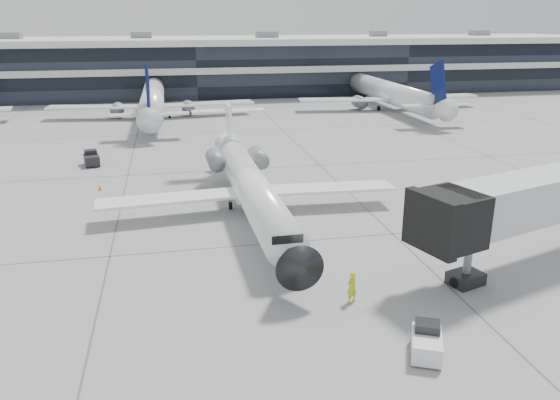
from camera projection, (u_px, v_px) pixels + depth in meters
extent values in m
plane|color=gray|center=(258.00, 245.00, 38.10)|extent=(220.00, 220.00, 0.00)
cube|color=black|center=(194.00, 69.00, 112.70)|extent=(170.00, 22.00, 10.00)
cylinder|color=white|center=(252.00, 189.00, 42.86)|extent=(3.21, 24.05, 2.70)
cone|color=black|center=(294.00, 258.00, 30.47)|extent=(2.76, 2.86, 2.70)
cone|color=white|center=(229.00, 147.00, 55.35)|extent=(2.63, 3.25, 2.56)
cube|color=white|center=(168.00, 199.00, 42.66)|extent=(11.19, 3.59, 0.22)
cube|color=white|center=(327.00, 188.00, 45.37)|extent=(11.11, 3.13, 0.22)
cylinder|color=slate|center=(215.00, 160.00, 49.90)|extent=(1.57, 3.43, 1.50)
cylinder|color=slate|center=(258.00, 157.00, 50.74)|extent=(1.57, 3.43, 1.50)
cube|color=white|center=(229.00, 128.00, 54.12)|extent=(0.34, 2.60, 4.50)
cube|color=white|center=(228.00, 111.00, 53.99)|extent=(7.23, 1.75, 0.16)
cylinder|color=black|center=(278.00, 262.00, 34.72)|extent=(0.19, 0.56, 0.56)
cylinder|color=black|center=(231.00, 206.00, 45.03)|extent=(0.25, 0.64, 0.64)
cylinder|color=black|center=(266.00, 203.00, 45.66)|extent=(0.25, 0.64, 0.64)
cube|color=#A9ACAE|center=(540.00, 196.00, 33.74)|extent=(15.13, 7.44, 2.77)
cube|color=black|center=(450.00, 219.00, 30.20)|extent=(3.69, 4.10, 2.99)
cylinder|color=slate|center=(468.00, 261.00, 31.99)|extent=(0.47, 0.47, 2.99)
cube|color=black|center=(466.00, 278.00, 32.35)|extent=(2.29, 2.01, 0.75)
imported|color=#C5D816|center=(352.00, 287.00, 30.16)|extent=(0.77, 0.66, 1.80)
cube|color=white|center=(427.00, 345.00, 25.43)|extent=(2.17, 2.64, 0.93)
cube|color=black|center=(427.00, 327.00, 25.71)|extent=(1.43, 1.32, 0.52)
cylinder|color=black|center=(413.00, 340.00, 26.42)|extent=(0.36, 0.49, 0.46)
cylinder|color=black|center=(438.00, 343.00, 26.18)|extent=(0.36, 0.49, 0.46)
cylinder|color=black|center=(414.00, 360.00, 24.89)|extent=(0.36, 0.49, 0.46)
cylinder|color=black|center=(439.00, 363.00, 24.65)|extent=(0.36, 0.49, 0.46)
cone|color=orange|center=(100.00, 188.00, 50.02)|extent=(0.32, 0.32, 0.50)
cube|color=orange|center=(100.00, 190.00, 50.09)|extent=(0.36, 0.36, 0.03)
cube|color=black|center=(92.00, 160.00, 58.34)|extent=(1.96, 2.74, 1.02)
cube|color=black|center=(91.00, 152.00, 58.62)|extent=(1.43, 1.26, 0.57)
cylinder|color=black|center=(85.00, 162.00, 59.01)|extent=(0.30, 0.53, 0.50)
cylinder|color=black|center=(97.00, 161.00, 59.48)|extent=(0.30, 0.53, 0.50)
cylinder|color=black|center=(87.00, 166.00, 57.44)|extent=(0.30, 0.53, 0.50)
cylinder|color=black|center=(99.00, 164.00, 57.90)|extent=(0.30, 0.53, 0.50)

